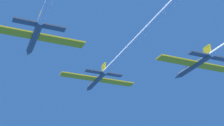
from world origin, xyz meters
TOP-DOWN VIEW (x-y plane):
  - jet_lead at (0.89, -14.16)m, footprint 19.59×53.15m

SIDE VIEW (x-z plane):
  - jet_lead at x=0.89m, z-range -1.34..1.91m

